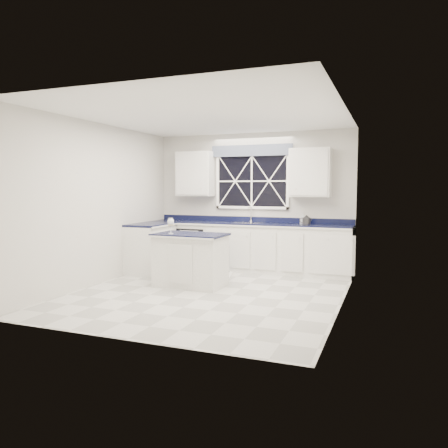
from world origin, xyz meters
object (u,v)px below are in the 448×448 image
at_px(faucet, 251,214).
at_px(wine_glass, 171,223).
at_px(dishwasher, 196,247).
at_px(soap_bottle, 303,218).
at_px(island, 190,260).
at_px(kettle, 306,220).

xyz_separation_m(faucet, wine_glass, (-0.76, -1.92, -0.05)).
height_order(dishwasher, soap_bottle, soap_bottle).
xyz_separation_m(dishwasher, island, (0.63, -1.60, 0.03)).
height_order(kettle, soap_bottle, soap_bottle).
xyz_separation_m(island, kettle, (1.60, 1.66, 0.58)).
xyz_separation_m(wine_glass, soap_bottle, (1.80, 1.93, -0.01)).
xyz_separation_m(faucet, island, (-0.47, -1.79, -0.66)).
distance_m(kettle, soap_bottle, 0.17).
relative_size(dishwasher, faucet, 2.72).
relative_size(island, soap_bottle, 5.72).
distance_m(dishwasher, kettle, 2.31).
bearing_deg(faucet, soap_bottle, 0.40).
distance_m(faucet, soap_bottle, 1.04).
bearing_deg(dishwasher, faucet, 10.02).
distance_m(kettle, wine_glass, 2.60).
bearing_deg(dishwasher, kettle, 1.46).
height_order(dishwasher, wine_glass, wine_glass).
bearing_deg(soap_bottle, dishwasher, -174.61).
bearing_deg(faucet, kettle, -6.95).
distance_m(island, kettle, 2.38).
height_order(dishwasher, faucet, faucet).
height_order(island, wine_glass, wine_glass).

